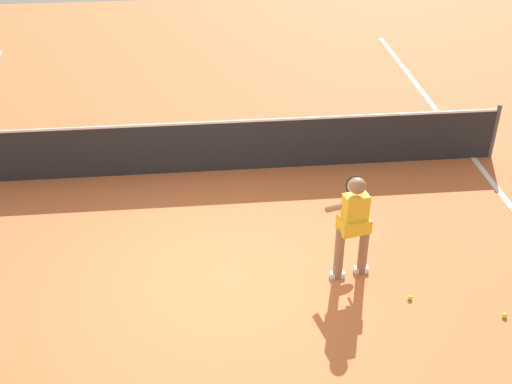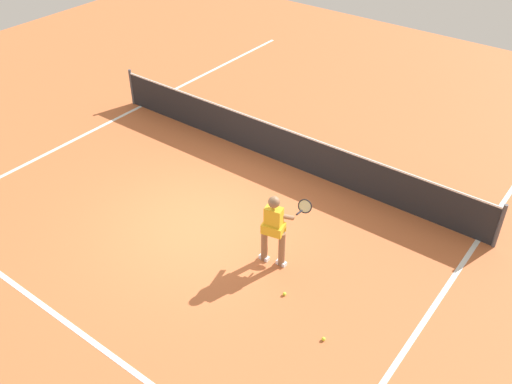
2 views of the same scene
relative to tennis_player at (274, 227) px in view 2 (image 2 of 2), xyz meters
The scene contains 8 objects.
ground_plane 2.10m from the tennis_player, behind, with size 27.15×27.15×0.00m, color #C66638.
service_line_marking 4.00m from the tennis_player, 119.50° to the right, with size 9.76×0.10×0.01m, color white.
sideline_left_marking 6.86m from the tennis_player, behind, with size 0.10×18.88×0.01m, color white.
sideline_right_marking 3.07m from the tennis_player, ahead, with size 0.10×18.88×0.01m, color white.
court_net 3.58m from the tennis_player, 122.76° to the left, with size 10.44×0.08×1.04m.
tennis_player is the anchor object (origin of this frame).
tennis_ball_near 1.23m from the tennis_player, 42.33° to the right, with size 0.07×0.07×0.07m, color #D1E533.
tennis_ball_mid 2.23m from the tennis_player, 31.02° to the right, with size 0.07×0.07×0.07m, color #D1E533.
Camera 2 is at (6.54, -6.71, 7.50)m, focal length 39.80 mm.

